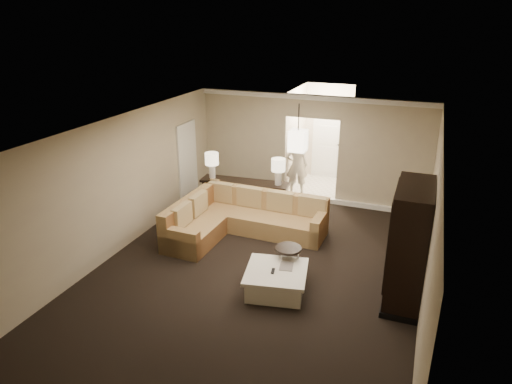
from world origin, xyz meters
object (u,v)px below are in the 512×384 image
at_px(console_table, 245,194).
at_px(armoire, 408,247).
at_px(sectional_sofa, 239,219).
at_px(drink_table, 288,256).
at_px(person, 297,163).
at_px(coffee_table, 276,280).

height_order(console_table, armoire, armoire).
bearing_deg(armoire, console_table, 148.74).
distance_m(sectional_sofa, console_table, 1.17).
xyz_separation_m(drink_table, person, (-1.06, 4.18, 0.45)).
bearing_deg(armoire, coffee_table, -164.45).
distance_m(sectional_sofa, armoire, 3.92).
xyz_separation_m(coffee_table, drink_table, (0.05, 0.55, 0.22)).
distance_m(drink_table, person, 4.33).
xyz_separation_m(sectional_sofa, drink_table, (1.56, -1.33, 0.08)).
bearing_deg(console_table, drink_table, -56.63).
bearing_deg(coffee_table, console_table, 121.49).
height_order(armoire, person, armoire).
distance_m(sectional_sofa, person, 2.94).
relative_size(console_table, person, 1.25).
bearing_deg(sectional_sofa, console_table, 107.56).
xyz_separation_m(armoire, person, (-3.14, 4.14, -0.12)).
bearing_deg(sectional_sofa, person, 81.37).
height_order(sectional_sofa, person, person).
relative_size(sectional_sofa, armoire, 1.46).
height_order(sectional_sofa, drink_table, sectional_sofa).
height_order(coffee_table, console_table, console_table).
xyz_separation_m(armoire, drink_table, (-2.08, -0.04, -0.57)).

